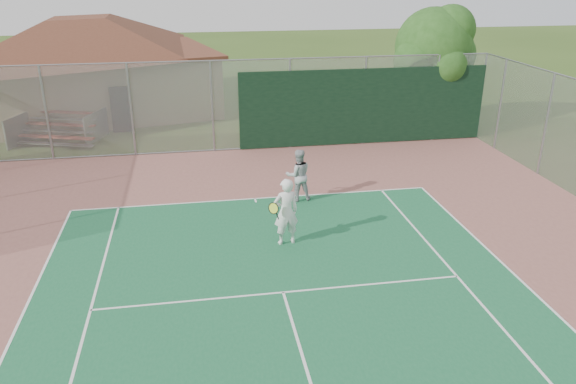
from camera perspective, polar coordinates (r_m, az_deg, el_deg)
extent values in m
cylinder|color=gray|center=(22.39, -23.33, 7.31)|extent=(0.08, 0.08, 3.50)
cylinder|color=gray|center=(21.87, -15.64, 7.98)|extent=(0.08, 0.08, 3.50)
cylinder|color=gray|center=(21.76, -7.69, 8.53)|extent=(0.08, 0.08, 3.50)
cylinder|color=gray|center=(22.06, 0.20, 8.91)|extent=(0.08, 0.08, 3.50)
cylinder|color=gray|center=(22.76, 7.76, 9.12)|extent=(0.08, 0.08, 3.50)
cylinder|color=gray|center=(23.81, 14.76, 9.17)|extent=(0.08, 0.08, 3.50)
cylinder|color=gray|center=(24.70, 19.06, 9.14)|extent=(0.08, 0.08, 3.50)
cylinder|color=gray|center=(21.48, -5.20, 13.22)|extent=(20.00, 0.05, 0.05)
cylinder|color=gray|center=(22.27, -4.90, 4.41)|extent=(20.00, 0.05, 0.05)
cube|color=#999EA0|center=(21.82, -5.04, 8.67)|extent=(20.00, 0.02, 3.50)
cube|color=black|center=(22.76, 7.77, 8.60)|extent=(10.00, 0.04, 3.00)
cylinder|color=gray|center=(23.42, 20.76, 8.27)|extent=(0.08, 0.08, 3.50)
cylinder|color=gray|center=(20.97, 24.73, 6.19)|extent=(0.08, 0.08, 3.50)
cube|color=#999EA0|center=(20.97, 24.73, 6.19)|extent=(0.02, 9.00, 3.50)
cube|color=tan|center=(29.33, -19.64, 10.28)|extent=(12.78, 9.96, 2.84)
cube|color=brown|center=(29.10, -20.01, 13.10)|extent=(13.34, 10.53, 0.17)
pyramid|color=brown|center=(28.92, -20.45, 16.32)|extent=(14.05, 10.96, 1.70)
cube|color=black|center=(25.45, -16.58, 8.02)|extent=(0.85, 0.06, 1.99)
cube|color=maroon|center=(24.43, -22.48, 5.18)|extent=(3.12, 1.35, 0.05)
cube|color=#B2B5BA|center=(24.23, -22.53, 4.52)|extent=(3.11, 1.32, 0.04)
cube|color=maroon|center=(24.88, -22.35, 6.39)|extent=(3.12, 1.35, 0.05)
cube|color=#B2B5BA|center=(24.69, -22.39, 5.75)|extent=(3.11, 1.32, 0.04)
cube|color=maroon|center=(25.35, -22.21, 7.55)|extent=(3.12, 1.35, 0.05)
cube|color=#B2B5BA|center=(25.15, -22.26, 6.93)|extent=(3.11, 1.32, 0.04)
cube|color=#B2B5BA|center=(25.30, -25.60, 5.73)|extent=(0.70, 1.83, 1.17)
cube|color=#B2B5BA|center=(24.64, -18.90, 6.33)|extent=(0.70, 1.83, 1.17)
cylinder|color=#362613|center=(25.38, 14.08, 9.20)|extent=(0.36, 0.36, 2.81)
sphere|color=#224C17|center=(25.01, 14.55, 14.13)|extent=(3.21, 3.21, 3.21)
sphere|color=#224C17|center=(25.71, 16.09, 13.27)|extent=(2.21, 2.21, 2.21)
sphere|color=#224C17|center=(24.40, 13.05, 12.88)|extent=(2.01, 2.01, 2.01)
sphere|color=#224C17|center=(24.37, 15.71, 12.38)|extent=(1.81, 1.81, 1.81)
sphere|color=#224C17|center=(25.65, 13.15, 13.98)|extent=(2.01, 2.01, 2.01)
sphere|color=#224C17|center=(25.00, 16.21, 15.59)|extent=(2.01, 2.01, 2.01)
imported|color=white|center=(14.35, -0.20, -2.08)|extent=(0.71, 0.52, 1.79)
imported|color=#A7A9AC|center=(17.10, 1.05, 1.67)|extent=(0.82, 0.65, 1.62)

